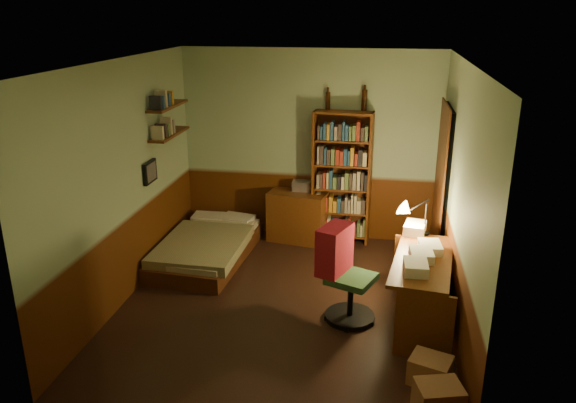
% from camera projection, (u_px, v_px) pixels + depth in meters
% --- Properties ---
extents(floor, '(3.50, 4.00, 0.02)m').
position_uv_depth(floor, '(284.00, 303.00, 6.22)').
color(floor, black).
rests_on(floor, ground).
extents(ceiling, '(3.50, 4.00, 0.02)m').
position_uv_depth(ceiling, '(284.00, 61.00, 5.35)').
color(ceiling, silver).
rests_on(ceiling, wall_back).
extents(wall_back, '(3.50, 0.02, 2.60)m').
position_uv_depth(wall_back, '(310.00, 146.00, 7.66)').
color(wall_back, '#8EA781').
rests_on(wall_back, ground).
extents(wall_left, '(0.02, 4.00, 2.60)m').
position_uv_depth(wall_left, '(124.00, 182.00, 6.07)').
color(wall_left, '#8EA781').
rests_on(wall_left, ground).
extents(wall_right, '(0.02, 4.00, 2.60)m').
position_uv_depth(wall_right, '(460.00, 200.00, 5.50)').
color(wall_right, '#8EA781').
rests_on(wall_right, ground).
extents(wall_front, '(3.50, 0.02, 2.60)m').
position_uv_depth(wall_front, '(233.00, 279.00, 3.91)').
color(wall_front, '#8EA781').
rests_on(wall_front, ground).
extents(doorway, '(0.06, 0.90, 2.00)m').
position_uv_depth(doorway, '(442.00, 189.00, 6.82)').
color(doorway, black).
rests_on(doorway, ground).
extents(door_trim, '(0.02, 0.98, 2.08)m').
position_uv_depth(door_trim, '(439.00, 189.00, 6.82)').
color(door_trim, '#41200D').
rests_on(door_trim, ground).
extents(bed, '(1.08, 1.86, 0.53)m').
position_uv_depth(bed, '(206.00, 239.00, 7.22)').
color(bed, olive).
rests_on(bed, ground).
extents(dresser, '(0.84, 0.52, 0.70)m').
position_uv_depth(dresser, '(297.00, 217.00, 7.76)').
color(dresser, '#552A0F').
rests_on(dresser, ground).
extents(mini_stereo, '(0.25, 0.20, 0.13)m').
position_uv_depth(mini_stereo, '(301.00, 186.00, 7.74)').
color(mini_stereo, '#B2B2B7').
rests_on(mini_stereo, dresser).
extents(bookshelf, '(0.80, 0.32, 1.81)m').
position_uv_depth(bookshelf, '(342.00, 178.00, 7.56)').
color(bookshelf, '#552A0F').
rests_on(bookshelf, ground).
extents(bottle_left, '(0.07, 0.07, 0.23)m').
position_uv_depth(bottle_left, '(328.00, 101.00, 7.36)').
color(bottle_left, black).
rests_on(bottle_left, bookshelf).
extents(bottle_right, '(0.08, 0.08, 0.27)m').
position_uv_depth(bottle_right, '(364.00, 100.00, 7.28)').
color(bottle_right, black).
rests_on(bottle_right, bookshelf).
extents(desk, '(0.73, 1.41, 0.72)m').
position_uv_depth(desk, '(420.00, 291.00, 5.71)').
color(desk, '#552A0F').
rests_on(desk, ground).
extents(paper_stack, '(0.27, 0.33, 0.12)m').
position_uv_depth(paper_stack, '(415.00, 228.00, 6.21)').
color(paper_stack, silver).
rests_on(paper_stack, desk).
extents(desk_lamp, '(0.23, 0.23, 0.61)m').
position_uv_depth(desk_lamp, '(426.00, 208.00, 6.11)').
color(desk_lamp, black).
rests_on(desk_lamp, desk).
extents(office_chair, '(0.63, 0.59, 1.00)m').
position_uv_depth(office_chair, '(351.00, 276.00, 5.72)').
color(office_chair, '#2F5C31').
rests_on(office_chair, ground).
extents(red_jacket, '(0.33, 0.47, 0.51)m').
position_uv_depth(red_jacket, '(357.00, 204.00, 5.56)').
color(red_jacket, '#B2192D').
rests_on(red_jacket, office_chair).
extents(wall_shelf_lower, '(0.20, 0.90, 0.03)m').
position_uv_depth(wall_shelf_lower, '(170.00, 134.00, 6.97)').
color(wall_shelf_lower, '#552A0F').
rests_on(wall_shelf_lower, wall_left).
extents(wall_shelf_upper, '(0.20, 0.90, 0.03)m').
position_uv_depth(wall_shelf_upper, '(168.00, 106.00, 6.86)').
color(wall_shelf_upper, '#552A0F').
rests_on(wall_shelf_upper, wall_left).
extents(framed_picture, '(0.04, 0.32, 0.26)m').
position_uv_depth(framed_picture, '(150.00, 172.00, 6.63)').
color(framed_picture, black).
rests_on(framed_picture, wall_left).
extents(cardboard_box_a, '(0.42, 0.37, 0.27)m').
position_uv_depth(cardboard_box_a, '(438.00, 399.00, 4.48)').
color(cardboard_box_a, '#A77951').
rests_on(cardboard_box_a, ground).
extents(cardboard_box_b, '(0.41, 0.38, 0.24)m').
position_uv_depth(cardboard_box_b, '(430.00, 370.00, 4.86)').
color(cardboard_box_b, '#A77951').
rests_on(cardboard_box_b, ground).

